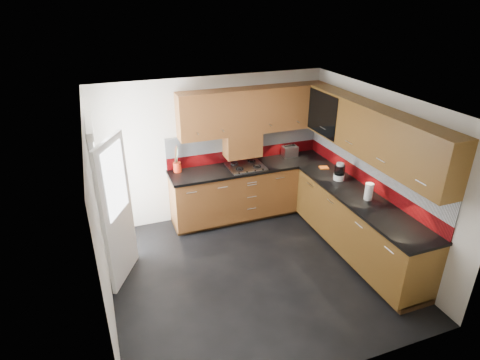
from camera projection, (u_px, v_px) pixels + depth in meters
name	position (u px, v px, depth m)	size (l,w,h in m)	color
room	(255.00, 175.00, 4.99)	(4.00, 3.80, 2.64)	black
base_cabinets	(299.00, 208.00, 6.39)	(2.70, 3.20, 0.95)	brown
countertop	(300.00, 181.00, 6.17)	(2.72, 3.22, 0.04)	black
backsplash	(307.00, 157.00, 6.31)	(2.70, 3.20, 0.54)	maroon
upper_cabinets	(312.00, 121.00, 5.90)	(2.50, 3.20, 0.72)	brown
extractor_hood	(242.00, 144.00, 6.61)	(0.60, 0.33, 0.40)	brown
glass_cabinet	(330.00, 111.00, 6.28)	(0.32, 0.80, 0.66)	black
back_door	(108.00, 205.00, 5.27)	(0.42, 1.19, 2.04)	white
gas_hob	(246.00, 166.00, 6.61)	(0.59, 0.52, 0.05)	silver
utensil_pot	(177.00, 166.00, 6.41)	(0.13, 0.13, 0.45)	red
toaster	(290.00, 151.00, 7.01)	(0.27, 0.16, 0.19)	silver
food_processor	(339.00, 172.00, 6.12)	(0.17, 0.17, 0.28)	white
paper_towel	(369.00, 192.00, 5.55)	(0.12, 0.12, 0.24)	white
orange_cloth	(324.00, 168.00, 6.58)	(0.15, 0.12, 0.02)	#D05817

